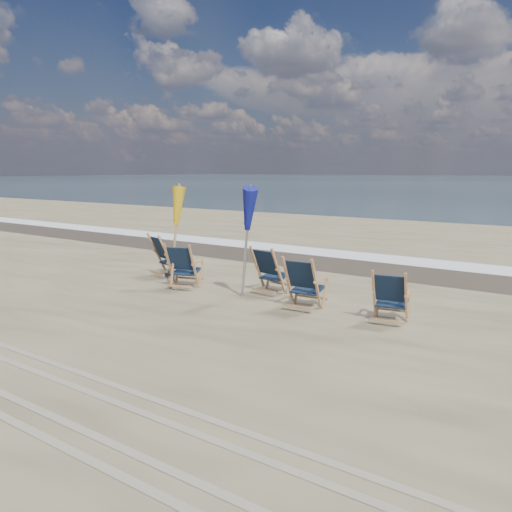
# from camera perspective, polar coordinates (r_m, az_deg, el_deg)

# --- Properties ---
(surf_foam) EXTENTS (200.00, 1.40, 0.01)m
(surf_foam) POSITION_cam_1_polar(r_m,az_deg,el_deg) (15.54, 12.77, -0.09)
(surf_foam) COLOR silver
(surf_foam) RESTS_ON ground
(wet_sand_strip) EXTENTS (200.00, 2.60, 0.00)m
(wet_sand_strip) POSITION_cam_1_polar(r_m,az_deg,el_deg) (14.18, 10.53, -0.96)
(wet_sand_strip) COLOR #42362A
(wet_sand_strip) RESTS_ON ground
(tire_tracks) EXTENTS (80.00, 1.30, 0.01)m
(tire_tracks) POSITION_cam_1_polar(r_m,az_deg,el_deg) (6.92, -24.72, -13.24)
(tire_tracks) COLOR gray
(tire_tracks) RESTS_ON ground
(beach_chair_0) EXTENTS (0.91, 0.96, 1.09)m
(beach_chair_0) POSITION_cam_1_polar(r_m,az_deg,el_deg) (12.19, -10.06, -0.11)
(beach_chair_0) COLOR black
(beach_chair_0) RESTS_ON ground
(beach_chair_1) EXTENTS (0.87, 0.92, 1.05)m
(beach_chair_1) POSITION_cam_1_polar(r_m,az_deg,el_deg) (10.96, -7.15, -1.25)
(beach_chair_1) COLOR black
(beach_chair_1) RESTS_ON ground
(beach_chair_2) EXTENTS (0.75, 0.83, 1.04)m
(beach_chair_2) POSITION_cam_1_polar(r_m,az_deg,el_deg) (10.33, 2.56, -1.87)
(beach_chair_2) COLOR black
(beach_chair_2) RESTS_ON ground
(beach_chair_3) EXTENTS (0.71, 0.79, 1.05)m
(beach_chair_3) POSITION_cam_1_polar(r_m,az_deg,el_deg) (9.22, 6.87, -3.34)
(beach_chair_3) COLOR black
(beach_chair_3) RESTS_ON ground
(beach_chair_4) EXTENTS (0.71, 0.78, 0.96)m
(beach_chair_4) POSITION_cam_1_polar(r_m,az_deg,el_deg) (8.74, 16.76, -4.72)
(beach_chair_4) COLOR black
(beach_chair_4) RESTS_ON ground
(umbrella_yellow) EXTENTS (0.30, 0.30, 2.25)m
(umbrella_yellow) POSITION_cam_1_polar(r_m,az_deg,el_deg) (11.10, -9.37, 5.08)
(umbrella_yellow) COLOR #AF7C4E
(umbrella_yellow) RESTS_ON ground
(umbrella_blue) EXTENTS (0.30, 0.30, 2.37)m
(umbrella_blue) POSITION_cam_1_polar(r_m,az_deg,el_deg) (9.88, -1.21, 5.30)
(umbrella_blue) COLOR #A5A5AD
(umbrella_blue) RESTS_ON ground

